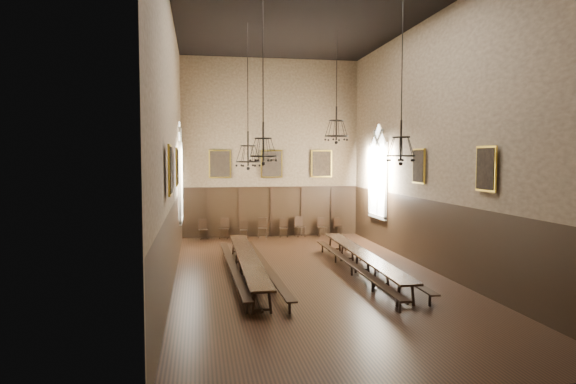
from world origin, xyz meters
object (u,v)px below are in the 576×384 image
object	(u,v)px
bench_right_inner	(352,268)
bench_right_outer	(378,265)
chair_1	(224,232)
chandelier_front_right	(401,144)
chair_0	(203,233)
chair_3	(263,232)
bench_left_inner	(264,268)
chandelier_front_left	(263,143)
table_right	(362,263)
bench_left_outer	(233,269)
chandelier_back_right	(336,129)
chair_5	(300,231)
table_left	(247,266)
chair_6	(322,231)
chair_7	(339,230)
chair_4	(284,231)
chair_2	(244,233)
chandelier_back_left	(248,153)

from	to	relation	value
bench_right_inner	bench_right_outer	world-z (taller)	bench_right_inner
chair_1	chandelier_front_right	size ratio (longest dim) A/B	0.20
chair_0	chair_3	xyz separation A→B (m)	(2.93, -0.05, 0.00)
bench_left_inner	chandelier_front_left	distance (m)	5.00
table_right	bench_left_outer	distance (m)	4.49
chandelier_back_right	chair_5	bearing A→B (deg)	93.32
bench_left_inner	chair_0	size ratio (longest dim) A/B	9.67
table_right	chair_0	world-z (taller)	chair_0
chair_1	chair_5	xyz separation A→B (m)	(3.83, -0.04, 0.00)
bench_right_outer	chair_5	bearing A→B (deg)	97.51
bench_left_outer	chair_0	size ratio (longest dim) A/B	9.28
chair_0	chandelier_front_left	xyz separation A→B (m)	(1.59, -11.12, 4.14)
chandelier_front_right	chandelier_back_right	bearing A→B (deg)	94.14
table_left	bench_right_inner	world-z (taller)	table_left
table_right	chair_6	distance (m)	8.44
chair_5	chair_7	distance (m)	2.06
chair_4	chandelier_back_right	distance (m)	7.59
chandelier_front_left	chair_3	bearing A→B (deg)	83.06
chair_2	chair_7	size ratio (longest dim) A/B	0.96
chair_5	bench_right_outer	bearing A→B (deg)	-96.00
bench_left_inner	chair_6	world-z (taller)	chair_6
chair_2	chandelier_back_left	bearing A→B (deg)	-83.66
table_left	chandelier_back_left	size ratio (longest dim) A/B	1.75
table_right	chandelier_front_left	world-z (taller)	chandelier_front_left
table_left	chair_6	bearing A→B (deg)	61.10
bench_right_inner	chandelier_back_left	world-z (taller)	chandelier_back_left
chair_1	chair_5	world-z (taller)	chair_5
bench_left_inner	chair_5	bearing A→B (deg)	70.88
table_left	bench_right_outer	xyz separation A→B (m)	(4.59, -0.09, -0.10)
chair_6	chair_7	bearing A→B (deg)	-2.48
chair_1	chair_2	bearing A→B (deg)	6.47
chair_5	chair_3	bearing A→B (deg)	166.54
chair_4	chandelier_back_left	world-z (taller)	chandelier_back_left
chair_6	chandelier_front_left	distance (m)	12.60
table_right	chandelier_front_left	bearing A→B (deg)	-145.25
chair_0	chair_4	distance (m)	4.02
table_right	chair_7	bearing A→B (deg)	79.84
bench_right_outer	chandelier_front_right	xyz separation A→B (m)	(-0.38, -2.81, 4.15)
bench_left_outer	chandelier_front_left	bearing A→B (deg)	-75.81
table_left	chair_4	distance (m)	8.82
chandelier_front_right	chair_0	bearing A→B (deg)	116.21
bench_right_inner	chair_6	xyz separation A→B (m)	(1.09, 8.76, 0.01)
bench_right_outer	chandelier_front_right	size ratio (longest dim) A/B	1.79
bench_left_inner	bench_right_inner	bearing A→B (deg)	-8.59
chair_4	chandelier_back_left	xyz separation A→B (m)	(-2.38, -6.11, 3.90)
bench_right_outer	chair_3	bearing A→B (deg)	109.66
bench_left_inner	chair_6	xyz separation A→B (m)	(4.04, 8.32, 0.01)
chandelier_back_left	chandelier_back_right	world-z (taller)	same
chair_3	chandelier_back_right	size ratio (longest dim) A/B	0.23
bench_left_outer	chandelier_front_right	size ratio (longest dim) A/B	1.78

